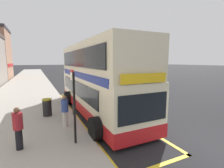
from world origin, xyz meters
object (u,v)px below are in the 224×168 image
Objects in this scene: parked_car_black_behind at (113,78)px; pedestrian_further_back at (18,127)px; bus_stop_sign at (74,101)px; litter_bin at (47,107)px; parked_car_teal_kerbside at (75,72)px; pedestrian_waiting_near_sign at (65,110)px; double_decker_bus at (96,81)px.

parked_car_black_behind is 2.66× the size of pedestrian_further_back.
bus_stop_sign is 4.11m from litter_bin.
litter_bin is at bearing 101.17° from bus_stop_sign.
parked_car_teal_kerbside is 32.63m from pedestrian_waiting_near_sign.
pedestrian_waiting_near_sign is at bearing -72.08° from litter_bin.
parked_car_black_behind is at bearing 92.94° from parked_car_teal_kerbside.
litter_bin is (-3.05, 0.12, -1.41)m from double_decker_bus.
pedestrian_waiting_near_sign is (-0.08, 1.76, -0.82)m from bus_stop_sign.
bus_stop_sign reaches higher than litter_bin.
litter_bin is (-0.68, 2.11, -0.33)m from pedestrian_waiting_near_sign.
bus_stop_sign reaches higher than parked_car_black_behind.
pedestrian_waiting_near_sign reaches higher than parked_car_black_behind.
pedestrian_further_back is (-1.87, -1.42, 0.01)m from pedestrian_waiting_near_sign.
parked_car_black_behind is (7.07, 12.19, -1.26)m from double_decker_bus.
pedestrian_waiting_near_sign reaches higher than litter_bin.
parked_car_black_behind is (9.35, 15.94, -1.01)m from bus_stop_sign.
pedestrian_further_back reaches higher than pedestrian_waiting_near_sign.
pedestrian_waiting_near_sign is at bearing 92.67° from bus_stop_sign.
parked_car_black_behind is at bearing 54.08° from pedestrian_further_back.
double_decker_bus is 30.22m from parked_car_teal_kerbside.
pedestrian_waiting_near_sign is 2.24m from litter_bin.
pedestrian_waiting_near_sign is 1.54× the size of litter_bin.
double_decker_bus reaches higher than pedestrian_further_back.
double_decker_bus is 10.10× the size of litter_bin.
double_decker_bus reaches higher than litter_bin.
double_decker_bus is 6.49× the size of pedestrian_further_back.
parked_car_teal_kerbside is at bearing 76.43° from pedestrian_waiting_near_sign.
bus_stop_sign is 18.51m from parked_car_black_behind.
bus_stop_sign is 1.81× the size of pedestrian_further_back.
bus_stop_sign reaches higher than pedestrian_further_back.
parked_car_black_behind is 15.75m from litter_bin.
pedestrian_further_back is at bearing 170.19° from bus_stop_sign.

